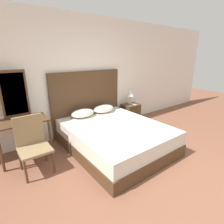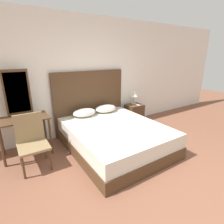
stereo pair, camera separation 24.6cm
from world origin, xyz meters
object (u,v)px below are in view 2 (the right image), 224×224
object	(u,v)px
bed	(115,137)
vanity_desk	(24,125)
nightstand	(134,114)
table_lamp	(134,94)
phone_on_bed	(123,124)
phone_on_nightstand	(138,105)
chair	(32,139)

from	to	relation	value
bed	vanity_desk	world-z (taller)	vanity_desk
nightstand	table_lamp	distance (m)	0.56
bed	phone_on_bed	bearing A→B (deg)	-10.99
bed	phone_on_nightstand	distance (m)	1.51
vanity_desk	phone_on_nightstand	bearing A→B (deg)	0.83
bed	nightstand	world-z (taller)	nightstand
table_lamp	phone_on_nightstand	bearing A→B (deg)	-86.56
bed	chair	xyz separation A→B (m)	(-1.51, 0.26, 0.25)
phone_on_nightstand	chair	xyz separation A→B (m)	(-2.78, -0.49, -0.05)
table_lamp	bed	bearing A→B (deg)	-143.69
nightstand	vanity_desk	size ratio (longest dim) A/B	0.62
table_lamp	phone_on_nightstand	world-z (taller)	table_lamp
bed	table_lamp	world-z (taller)	table_lamp
vanity_desk	table_lamp	bearing A→B (deg)	4.29
phone_on_bed	vanity_desk	xyz separation A→B (m)	(-1.74, 0.75, 0.11)
phone_on_bed	nightstand	size ratio (longest dim) A/B	0.29
bed	table_lamp	distance (m)	1.67
phone_on_bed	phone_on_nightstand	distance (m)	1.34
bed	chair	distance (m)	1.55
phone_on_nightstand	chair	bearing A→B (deg)	-169.93
bed	nightstand	bearing A→B (deg)	34.88
table_lamp	vanity_desk	bearing A→B (deg)	-175.71
phone_on_bed	chair	bearing A→B (deg)	170.05
bed	vanity_desk	size ratio (longest dim) A/B	2.42
vanity_desk	chair	size ratio (longest dim) A/B	0.96
phone_on_bed	nightstand	world-z (taller)	nightstand
bed	vanity_desk	xyz separation A→B (m)	(-1.56, 0.71, 0.37)
bed	phone_on_nightstand	bearing A→B (deg)	30.75
phone_on_bed	nightstand	xyz separation A→B (m)	(1.03, 0.88, -0.24)
table_lamp	chair	bearing A→B (deg)	-166.52
vanity_desk	chair	world-z (taller)	chair
phone_on_nightstand	nightstand	bearing A→B (deg)	117.95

